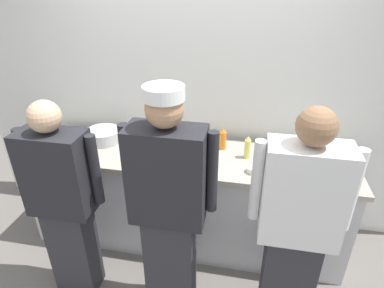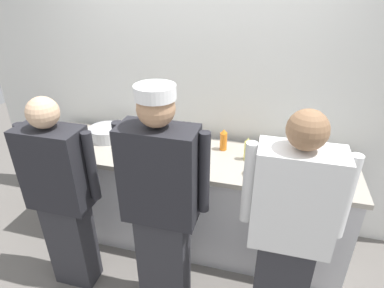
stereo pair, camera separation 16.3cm
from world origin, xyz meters
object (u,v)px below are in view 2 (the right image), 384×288
sheet_tray (305,169)px  chef_near_left (62,195)px  ramekin_red_sauce (148,153)px  chefs_knife (137,142)px  chef_far_right (289,231)px  plate_stack_rear (65,136)px  chef_center (161,204)px  mixing_bowl_steel (107,133)px  plate_stack_front (194,149)px  ramekin_orange_sauce (251,172)px  squeeze_bottle_spare (224,140)px  squeeze_bottle_secondary (247,149)px  squeeze_bottle_primary (184,152)px

sheet_tray → chef_near_left: bearing=-158.1°
sheet_tray → ramekin_red_sauce: (-1.26, -0.10, 0.01)m
chefs_knife → chef_far_right: bearing=-30.5°
plate_stack_rear → ramekin_red_sauce: size_ratio=2.29×
chef_near_left → chef_center: 0.77m
chef_near_left → chef_far_right: bearing=-0.3°
plate_stack_rear → chef_center: bearing=-30.0°
mixing_bowl_steel → chefs_knife: 0.30m
plate_stack_front → mixing_bowl_steel: size_ratio=0.73×
sheet_tray → ramekin_orange_sauce: size_ratio=5.07×
plate_stack_rear → ramekin_red_sauce: (0.85, -0.09, -0.01)m
chef_near_left → plate_stack_rear: size_ratio=8.02×
plate_stack_front → ramekin_red_sauce: bearing=-155.9°
chef_far_right → squeeze_bottle_spare: bearing=123.0°
chef_center → plate_stack_front: 0.76m
plate_stack_front → squeeze_bottle_secondary: size_ratio=1.16×
squeeze_bottle_spare → chef_center: bearing=-106.8°
mixing_bowl_steel → ramekin_red_sauce: (0.48, -0.20, -0.03)m
ramekin_orange_sauce → plate_stack_rear: bearing=174.7°
chef_far_right → squeeze_bottle_secondary: bearing=114.8°
squeeze_bottle_secondary → squeeze_bottle_spare: (-0.21, 0.12, -0.00)m
plate_stack_front → chefs_knife: plate_stack_front is taller
sheet_tray → chefs_knife: sheet_tray is taller
sheet_tray → ramekin_red_sauce: 1.26m
chef_center → squeeze_bottle_primary: chef_center is taller
chef_center → ramekin_red_sauce: 0.68m
squeeze_bottle_primary → squeeze_bottle_secondary: bearing=19.4°
squeeze_bottle_primary → squeeze_bottle_secondary: size_ratio=0.95×
chef_near_left → squeeze_bottle_primary: (0.76, 0.56, 0.17)m
chef_center → chefs_knife: 0.93m
chef_near_left → chefs_knife: size_ratio=5.76×
plate_stack_front → squeeze_bottle_primary: 0.20m
squeeze_bottle_secondary → ramekin_orange_sauce: (0.06, -0.22, -0.07)m
sheet_tray → ramekin_red_sauce: size_ratio=6.04×
chef_near_left → chefs_knife: bearing=71.7°
plate_stack_rear → squeeze_bottle_secondary: (1.65, 0.06, 0.06)m
mixing_bowl_steel → chefs_knife: size_ratio=1.14×
chefs_knife → plate_stack_front: bearing=-2.8°
squeeze_bottle_secondary → mixing_bowl_steel: bearing=177.6°
plate_stack_rear → squeeze_bottle_secondary: bearing=2.0°
mixing_bowl_steel → ramekin_orange_sauce: size_ratio=3.05×
chef_far_right → squeeze_bottle_secondary: (-0.34, 0.74, 0.13)m
chef_far_right → chefs_knife: 1.54m
mixing_bowl_steel → ramekin_red_sauce: 0.52m
squeeze_bottle_primary → chefs_knife: squeeze_bottle_primary is taller
ramekin_orange_sauce → squeeze_bottle_spare: bearing=129.1°
squeeze_bottle_primary → ramekin_red_sauce: 0.33m
mixing_bowl_steel → squeeze_bottle_spare: 1.07m
chef_far_right → sheet_tray: 0.70m
plate_stack_rear → chefs_knife: size_ratio=0.72×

